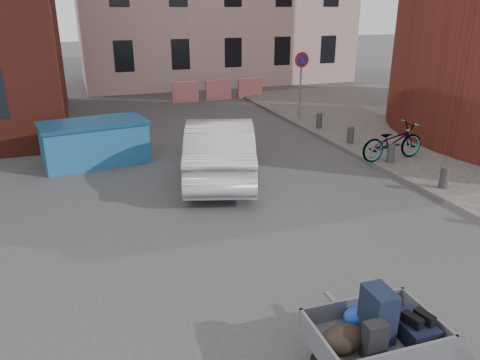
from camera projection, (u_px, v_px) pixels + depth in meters
name	position (u px, v px, depth m)	size (l,w,h in m)	color
ground	(236.00, 252.00, 9.06)	(120.00, 120.00, 0.00)	#38383A
sidewalk	(479.00, 146.00, 15.67)	(9.00, 24.00, 0.12)	#474442
no_parking_sign	(301.00, 72.00, 18.59)	(0.60, 0.09, 2.65)	gray
bollards	(391.00, 153.00, 13.79)	(0.22, 9.02, 0.55)	#3A3A3D
barriers	(218.00, 90.00, 23.44)	(4.70, 0.18, 1.00)	red
trailer	(374.00, 333.00, 5.90)	(1.62, 1.82, 1.20)	black
dumpster	(95.00, 142.00, 13.99)	(3.26, 2.04, 1.28)	#20629B
silver_car	(220.00, 148.00, 12.84)	(1.75, 5.00, 1.65)	#A8ABAF
bicycle	(393.00, 141.00, 13.96)	(0.73, 2.10, 1.11)	black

